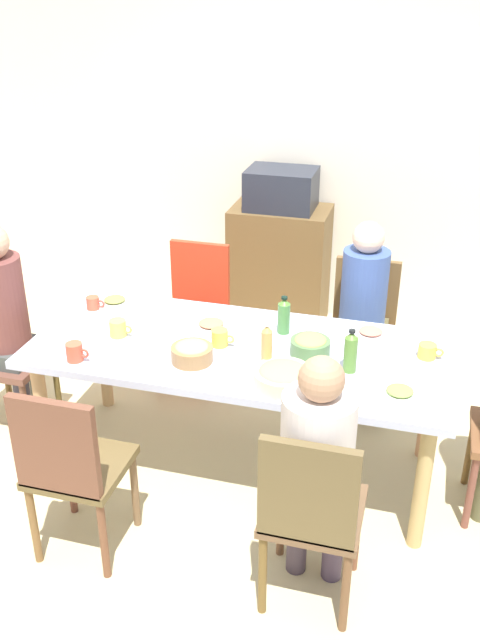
{
  "coord_description": "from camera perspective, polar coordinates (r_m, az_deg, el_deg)",
  "views": [
    {
      "loc": [
        0.84,
        -2.99,
        2.44
      ],
      "look_at": [
        0.0,
        0.0,
        0.88
      ],
      "focal_mm": 39.74,
      "sensor_mm": 36.0,
      "label": 1
    }
  ],
  "objects": [
    {
      "name": "ground_plane",
      "position": [
        3.95,
        0.0,
        -11.51
      ],
      "size": [
        6.44,
        6.44,
        0.0
      ],
      "primitive_type": "plane",
      "color": "#C6BA8C"
    },
    {
      "name": "wall_back",
      "position": [
        5.25,
        6.28,
        13.89
      ],
      "size": [
        5.61,
        0.12,
        2.6
      ],
      "primitive_type": "cube",
      "color": "beige",
      "rests_on": "ground_plane"
    },
    {
      "name": "dining_table",
      "position": [
        3.58,
        0.0,
        -3.22
      ],
      "size": [
        2.1,
        0.91,
        0.73
      ],
      "color": "#B3B9D1",
      "rests_on": "ground_plane"
    },
    {
      "name": "chair_0",
      "position": [
        4.3,
        9.81,
        -0.48
      ],
      "size": [
        0.4,
        0.4,
        0.9
      ],
      "color": "brown",
      "rests_on": "ground_plane"
    },
    {
      "name": "person_0",
      "position": [
        4.13,
        9.85,
        1.24
      ],
      "size": [
        0.3,
        0.3,
        1.19
      ],
      "color": "brown",
      "rests_on": "ground_plane"
    },
    {
      "name": "chair_2",
      "position": [
        2.91,
        5.72,
        -14.98
      ],
      "size": [
        0.4,
        0.4,
        0.9
      ],
      "color": "brown",
      "rests_on": "ground_plane"
    },
    {
      "name": "person_2",
      "position": [
        2.87,
        6.23,
        -11.12
      ],
      "size": [
        0.3,
        0.3,
        1.16
      ],
      "color": "#443844",
      "rests_on": "ground_plane"
    },
    {
      "name": "person_3",
      "position": [
        4.08,
        -18.43,
        0.4
      ],
      "size": [
        0.3,
        0.3,
        1.25
      ],
      "color": "#3E433E",
      "rests_on": "ground_plane"
    },
    {
      "name": "chair_4",
      "position": [
        4.5,
        -3.58,
        1.16
      ],
      "size": [
        0.4,
        0.4,
        0.9
      ],
      "color": "#AE2C26",
      "rests_on": "ground_plane"
    },
    {
      "name": "chair_5",
      "position": [
        3.2,
        -13.47,
        -11.27
      ],
      "size": [
        0.4,
        0.4,
        0.9
      ],
      "color": "brown",
      "rests_on": "ground_plane"
    },
    {
      "name": "plate_0",
      "position": [
        4.05,
        -10.06,
        1.48
      ],
      "size": [
        0.22,
        0.22,
        0.04
      ],
      "color": "silver",
      "rests_on": "dining_table"
    },
    {
      "name": "plate_1",
      "position": [
        3.73,
        -2.33,
        -0.42
      ],
      "size": [
        0.24,
        0.24,
        0.04
      ],
      "color": "silver",
      "rests_on": "dining_table"
    },
    {
      "name": "plate_2",
      "position": [
        3.71,
        10.47,
        -1.05
      ],
      "size": [
        0.22,
        0.22,
        0.04
      ],
      "color": "white",
      "rests_on": "dining_table"
    },
    {
      "name": "plate_3",
      "position": [
        3.23,
        12.74,
        -5.76
      ],
      "size": [
        0.22,
        0.22,
        0.04
      ],
      "color": "white",
      "rests_on": "dining_table"
    },
    {
      "name": "bowl_0",
      "position": [
        3.47,
        5.68,
        -2.06
      ],
      "size": [
        0.2,
        0.2,
        0.1
      ],
      "color": "#517744",
      "rests_on": "dining_table"
    },
    {
      "name": "bowl_1",
      "position": [
        3.21,
        3.48,
        -4.56
      ],
      "size": [
        0.27,
        0.27,
        0.1
      ],
      "color": "beige",
      "rests_on": "dining_table"
    },
    {
      "name": "bowl_2",
      "position": [
        3.41,
        -3.89,
        -2.6
      ],
      "size": [
        0.2,
        0.2,
        0.1
      ],
      "color": "olive",
      "rests_on": "dining_table"
    },
    {
      "name": "cup_0",
      "position": [
        3.68,
        -9.78,
        -0.66
      ],
      "size": [
        0.12,
        0.09,
        0.09
      ],
      "color": "#DBCE53",
      "rests_on": "dining_table"
    },
    {
      "name": "cup_1",
      "position": [
        3.5,
        -13.16,
        -2.53
      ],
      "size": [
        0.12,
        0.08,
        0.09
      ],
      "color": "#CD5438",
      "rests_on": "dining_table"
    },
    {
      "name": "cup_2",
      "position": [
        3.55,
        14.88,
        -2.44
      ],
      "size": [
        0.12,
        0.09,
        0.07
      ],
      "color": "yellow",
      "rests_on": "dining_table"
    },
    {
      "name": "cup_3",
      "position": [
        3.54,
        -1.61,
        -1.45
      ],
      "size": [
        0.12,
        0.08,
        0.09
      ],
      "color": "gold",
      "rests_on": "dining_table"
    },
    {
      "name": "cup_4",
      "position": [
        4.01,
        -11.72,
        1.35
      ],
      "size": [
        0.11,
        0.07,
        0.07
      ],
      "color": "#D35136",
      "rests_on": "dining_table"
    },
    {
      "name": "bottle_0",
      "position": [
        3.28,
        2.15,
        -2.35
      ],
      "size": [
        0.05,
        0.05,
        0.25
      ],
      "color": "tan",
      "rests_on": "dining_table"
    },
    {
      "name": "bottle_1",
      "position": [
        3.65,
        3.55,
        0.33
      ],
      "size": [
        0.06,
        0.06,
        0.2
      ],
      "color": "#447E3C",
      "rests_on": "dining_table"
    },
    {
      "name": "bottle_2",
      "position": [
        3.33,
        8.9,
        -2.55
      ],
      "size": [
        0.06,
        0.06,
        0.22
      ],
      "color": "#528030",
      "rests_on": "dining_table"
    },
    {
      "name": "side_cabinet",
      "position": [
        5.25,
        3.19,
        4.3
      ],
      "size": [
        0.7,
        0.44,
        0.9
      ],
      "primitive_type": "cube",
      "color": "brown",
      "rests_on": "ground_plane"
    },
    {
      "name": "microwave",
      "position": [
        5.06,
        3.35,
        10.49
      ],
      "size": [
        0.48,
        0.36,
        0.28
      ],
      "primitive_type": "cube",
      "color": "#222631",
      "rests_on": "side_cabinet"
    }
  ]
}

